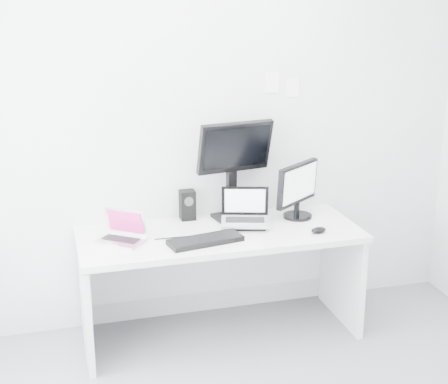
{
  "coord_description": "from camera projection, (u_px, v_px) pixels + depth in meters",
  "views": [
    {
      "loc": [
        -1.02,
        -2.54,
        2.21
      ],
      "look_at": [
        0.02,
        1.23,
        1.0
      ],
      "focal_mm": 52.56,
      "sensor_mm": 36.0,
      "label": 1
    }
  ],
  "objects": [
    {
      "name": "back_wall",
      "position": [
        206.0,
        126.0,
        4.32
      ],
      "size": [
        3.6,
        0.0,
        3.6
      ],
      "primitive_type": "plane",
      "rotation": [
        1.57,
        0.0,
        0.0
      ],
      "color": "silver",
      "rests_on": "ground"
    },
    {
      "name": "desk",
      "position": [
        220.0,
        284.0,
        4.29
      ],
      "size": [
        1.8,
        0.7,
        0.73
      ],
      "primitive_type": "cube",
      "color": "silver",
      "rests_on": "ground"
    },
    {
      "name": "macbook",
      "position": [
        119.0,
        226.0,
        3.98
      ],
      "size": [
        0.35,
        0.33,
        0.21
      ],
      "primitive_type": "cube",
      "rotation": [
        0.0,
        0.0,
        -0.66
      ],
      "color": "#AEAEB3",
      "rests_on": "desk"
    },
    {
      "name": "speaker",
      "position": [
        187.0,
        205.0,
        4.39
      ],
      "size": [
        0.1,
        0.1,
        0.2
      ],
      "primitive_type": "cube",
      "rotation": [
        0.0,
        0.0,
        0.05
      ],
      "color": "black",
      "rests_on": "desk"
    },
    {
      "name": "dell_laptop",
      "position": [
        245.0,
        208.0,
        4.23
      ],
      "size": [
        0.36,
        0.32,
        0.26
      ],
      "primitive_type": "cube",
      "rotation": [
        0.0,
        0.0,
        -0.29
      ],
      "color": "#A8AAAF",
      "rests_on": "desk"
    },
    {
      "name": "rear_monitor",
      "position": [
        234.0,
        169.0,
        4.34
      ],
      "size": [
        0.53,
        0.26,
        0.69
      ],
      "primitive_type": "cube",
      "rotation": [
        0.0,
        0.0,
        0.17
      ],
      "color": "black",
      "rests_on": "desk"
    },
    {
      "name": "samsung_monitor",
      "position": [
        298.0,
        190.0,
        4.39
      ],
      "size": [
        0.46,
        0.41,
        0.39
      ],
      "primitive_type": "cube",
      "rotation": [
        0.0,
        0.0,
        0.63
      ],
      "color": "black",
      "rests_on": "desk"
    },
    {
      "name": "keyboard",
      "position": [
        205.0,
        240.0,
        4.0
      ],
      "size": [
        0.48,
        0.24,
        0.03
      ],
      "primitive_type": "cube",
      "rotation": [
        0.0,
        0.0,
        0.18
      ],
      "color": "black",
      "rests_on": "desk"
    },
    {
      "name": "mouse",
      "position": [
        319.0,
        230.0,
        4.16
      ],
      "size": [
        0.12,
        0.1,
        0.04
      ],
      "primitive_type": "ellipsoid",
      "rotation": [
        0.0,
        0.0,
        0.31
      ],
      "color": "black",
      "rests_on": "desk"
    },
    {
      "name": "wall_note_0",
      "position": [
        272.0,
        82.0,
        4.35
      ],
      "size": [
        0.1,
        0.0,
        0.14
      ],
      "primitive_type": "cube",
      "color": "white",
      "rests_on": "back_wall"
    },
    {
      "name": "wall_note_1",
      "position": [
        293.0,
        87.0,
        4.4
      ],
      "size": [
        0.09,
        0.0,
        0.13
      ],
      "primitive_type": "cube",
      "color": "white",
      "rests_on": "back_wall"
    }
  ]
}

